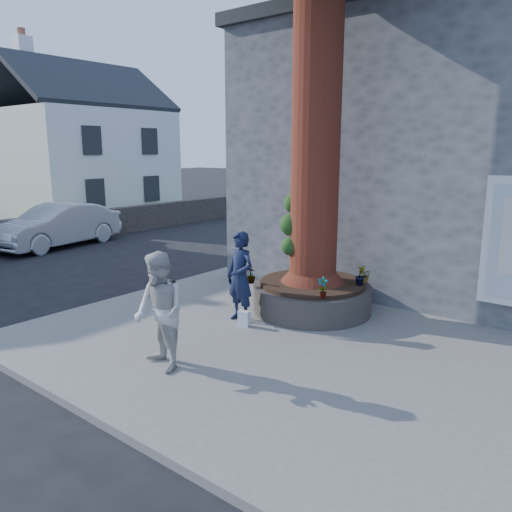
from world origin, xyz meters
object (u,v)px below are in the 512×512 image
Objects in this scene: woman at (160,312)px; man at (240,277)px; planter at (312,296)px; car_silver at (57,225)px.

man is at bearing 115.69° from woman.
planter is 10.63m from car_silver.
woman is at bearing -94.41° from planter.
car_silver is (-9.87, 2.11, -0.23)m from man.
woman is 11.23m from car_silver.
planter is at bearing 67.76° from man.
planter is at bearing -13.71° from car_silver.
woman is 0.39× the size of car_silver.
man is 0.97× the size of woman.
car_silver is at bearing 175.67° from planter.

